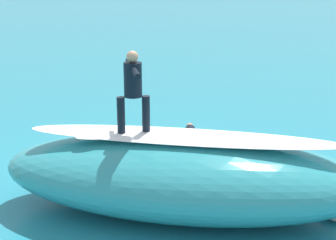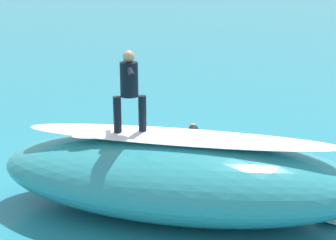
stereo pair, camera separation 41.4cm
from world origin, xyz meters
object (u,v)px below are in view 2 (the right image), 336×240
at_px(surfboard_riding, 130,134).
at_px(surfer_paddling, 195,136).
at_px(surfer_riding, 129,86).
at_px(surfboard_paddling, 195,141).

distance_m(surfboard_riding, surfer_paddling, 4.15).
relative_size(surfboard_riding, surfer_paddling, 1.37).
height_order(surfer_riding, surfboard_paddling, surfer_riding).
xyz_separation_m(surfboard_riding, surfboard_paddling, (-1.70, -3.67, -1.49)).
bearing_deg(surfer_paddling, surfboard_paddling, 0.00).
height_order(surfer_riding, surfer_paddling, surfer_riding).
relative_size(surfboard_riding, surfboard_paddling, 1.08).
height_order(surfboard_riding, surfer_riding, surfer_riding).
bearing_deg(surfboard_riding, surfboard_paddling, -119.15).
distance_m(surfer_riding, surfboard_paddling, 4.71).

